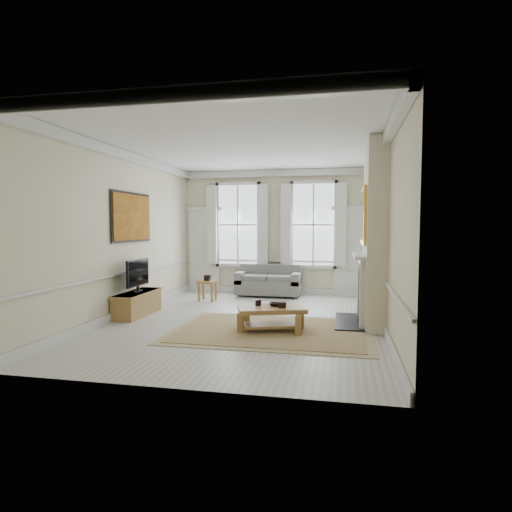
% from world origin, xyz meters
% --- Properties ---
extents(floor, '(7.20, 7.20, 0.00)m').
position_xyz_m(floor, '(0.00, 0.00, 0.00)').
color(floor, '#B7B5AD').
rests_on(floor, ground).
extents(ceiling, '(7.20, 7.20, 0.00)m').
position_xyz_m(ceiling, '(0.00, 0.00, 3.40)').
color(ceiling, white).
rests_on(ceiling, back_wall).
extents(back_wall, '(5.20, 0.00, 5.20)m').
position_xyz_m(back_wall, '(0.00, 3.60, 1.70)').
color(back_wall, beige).
rests_on(back_wall, floor).
extents(left_wall, '(0.00, 7.20, 7.20)m').
position_xyz_m(left_wall, '(-2.60, 0.00, 1.70)').
color(left_wall, beige).
rests_on(left_wall, floor).
extents(right_wall, '(0.00, 7.20, 7.20)m').
position_xyz_m(right_wall, '(2.60, 0.00, 1.70)').
color(right_wall, beige).
rests_on(right_wall, floor).
extents(window_left, '(1.26, 0.20, 2.20)m').
position_xyz_m(window_left, '(-1.05, 3.55, 1.90)').
color(window_left, '#B2BCC6').
rests_on(window_left, back_wall).
extents(window_right, '(1.26, 0.20, 2.20)m').
position_xyz_m(window_right, '(1.05, 3.55, 1.90)').
color(window_right, '#B2BCC6').
rests_on(window_right, back_wall).
extents(door_left, '(0.90, 0.08, 2.30)m').
position_xyz_m(door_left, '(-2.05, 3.56, 1.15)').
color(door_left, silver).
rests_on(door_left, floor).
extents(door_right, '(0.90, 0.08, 2.30)m').
position_xyz_m(door_right, '(2.05, 3.56, 1.15)').
color(door_right, silver).
rests_on(door_right, floor).
extents(painting, '(0.05, 1.66, 1.06)m').
position_xyz_m(painting, '(-2.56, 0.30, 2.05)').
color(painting, '#B4771E').
rests_on(painting, left_wall).
extents(chimney_breast, '(0.35, 1.70, 3.38)m').
position_xyz_m(chimney_breast, '(2.43, 0.20, 1.70)').
color(chimney_breast, beige).
rests_on(chimney_breast, floor).
extents(hearth, '(0.55, 1.50, 0.05)m').
position_xyz_m(hearth, '(2.00, 0.20, 0.03)').
color(hearth, black).
rests_on(hearth, floor).
extents(fireplace, '(0.21, 1.45, 1.33)m').
position_xyz_m(fireplace, '(2.20, 0.20, 0.73)').
color(fireplace, silver).
rests_on(fireplace, floor).
extents(mirror, '(0.06, 1.26, 1.06)m').
position_xyz_m(mirror, '(2.21, 0.20, 2.05)').
color(mirror, gold).
rests_on(mirror, chimney_breast).
extents(sofa, '(1.69, 0.82, 0.82)m').
position_xyz_m(sofa, '(-0.09, 3.11, 0.35)').
color(sofa, slate).
rests_on(sofa, floor).
extents(side_table, '(0.47, 0.47, 0.50)m').
position_xyz_m(side_table, '(-1.46, 2.04, 0.40)').
color(side_table, brown).
rests_on(side_table, floor).
extents(rug, '(3.50, 2.60, 0.02)m').
position_xyz_m(rug, '(0.62, -0.72, 0.01)').
color(rug, '#A37F54').
rests_on(rug, floor).
extents(coffee_table, '(1.32, 1.01, 0.44)m').
position_xyz_m(coffee_table, '(0.62, -0.72, 0.36)').
color(coffee_table, brown).
rests_on(coffee_table, rug).
extents(ceramic_pot_a, '(0.11, 0.11, 0.11)m').
position_xyz_m(ceramic_pot_a, '(0.37, -0.67, 0.49)').
color(ceramic_pot_a, black).
rests_on(ceramic_pot_a, coffee_table).
extents(ceramic_pot_b, '(0.14, 0.14, 0.10)m').
position_xyz_m(ceramic_pot_b, '(0.82, -0.77, 0.49)').
color(ceramic_pot_b, black).
rests_on(ceramic_pot_b, coffee_table).
extents(bowl, '(0.26, 0.26, 0.06)m').
position_xyz_m(bowl, '(0.67, -0.62, 0.47)').
color(bowl, black).
rests_on(bowl, coffee_table).
extents(tv_stand, '(0.44, 1.38, 0.49)m').
position_xyz_m(tv_stand, '(-2.34, 0.04, 0.25)').
color(tv_stand, brown).
rests_on(tv_stand, floor).
extents(tv, '(0.08, 0.90, 0.68)m').
position_xyz_m(tv, '(-2.32, 0.04, 0.89)').
color(tv, black).
rests_on(tv, tv_stand).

